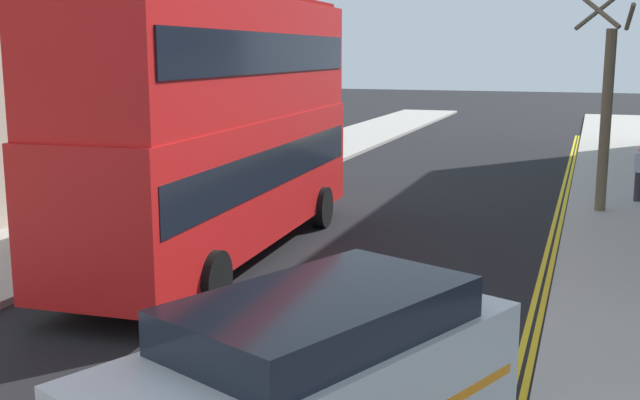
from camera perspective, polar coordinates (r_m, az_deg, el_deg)
The scene contains 6 objects.
sidewalk_left at distance 21.74m, azimuth -13.16°, elevation -1.01°, with size 4.00×80.00×0.14m, color #ADA89E.
kerb_line_outer at distance 16.52m, azimuth 16.50°, elevation -5.13°, with size 0.10×56.00×0.01m, color yellow.
kerb_line_inner at distance 16.53m, azimuth 15.94°, elevation -5.09°, with size 0.10×56.00×0.01m, color yellow.
double_decker_bus_away at distance 16.77m, azimuth -7.23°, elevation 5.99°, with size 3.17×10.91×5.64m.
pedestrian_far at distance 24.34m, azimuth 22.36°, elevation 1.89°, with size 0.34×0.22×1.62m.
street_tree_near at distance 22.34m, azimuth 20.21°, elevation 6.37°, with size 1.52×1.88×5.84m.
Camera 1 is at (5.03, -1.91, 4.41)m, focal length 43.66 mm.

